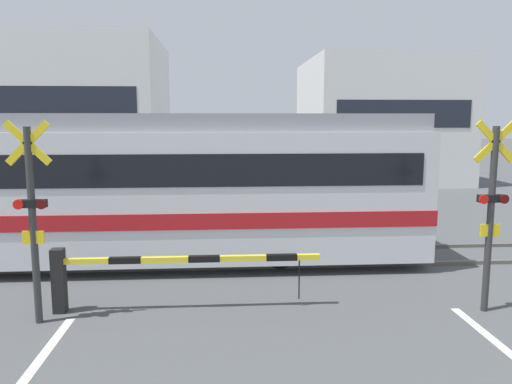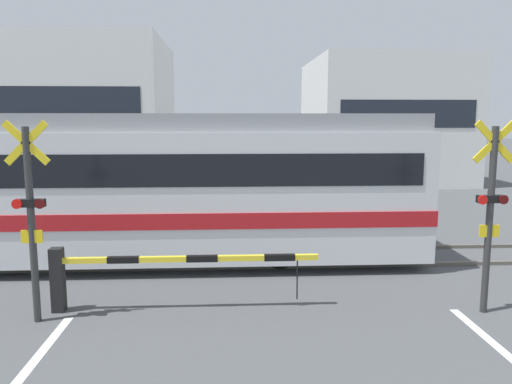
{
  "view_description": "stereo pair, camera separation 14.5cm",
  "coord_description": "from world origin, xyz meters",
  "px_view_note": "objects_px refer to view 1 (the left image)",
  "views": [
    {
      "loc": [
        -0.72,
        0.24,
        3.15
      ],
      "look_at": [
        0.0,
        10.81,
        1.6
      ],
      "focal_mm": 35.0,
      "sensor_mm": 36.0,
      "label": 1
    },
    {
      "loc": [
        -0.58,
        0.23,
        3.15
      ],
      "look_at": [
        0.0,
        10.81,
        1.6
      ],
      "focal_mm": 35.0,
      "sensor_mm": 36.0,
      "label": 2
    }
  ],
  "objects_px": {
    "crossing_barrier_far": "(323,204)",
    "crossing_signal_right": "(491,208)",
    "commuter_train": "(43,185)",
    "crossing_barrier_near": "(134,269)",
    "crossing_signal_left": "(32,214)"
  },
  "relations": [
    {
      "from": "crossing_barrier_near",
      "to": "crossing_barrier_far",
      "type": "distance_m",
      "value": 7.44
    },
    {
      "from": "crossing_signal_left",
      "to": "crossing_signal_right",
      "type": "distance_m",
      "value": 7.2
    },
    {
      "from": "commuter_train",
      "to": "crossing_signal_left",
      "type": "bearing_deg",
      "value": -73.31
    },
    {
      "from": "commuter_train",
      "to": "crossing_signal_left",
      "type": "height_order",
      "value": "commuter_train"
    },
    {
      "from": "crossing_barrier_near",
      "to": "crossing_signal_left",
      "type": "distance_m",
      "value": 1.8
    },
    {
      "from": "commuter_train",
      "to": "crossing_barrier_near",
      "type": "relative_size",
      "value": 3.73
    },
    {
      "from": "commuter_train",
      "to": "crossing_barrier_far",
      "type": "bearing_deg",
      "value": 24.67
    },
    {
      "from": "crossing_barrier_near",
      "to": "crossing_signal_left",
      "type": "height_order",
      "value": "crossing_signal_left"
    },
    {
      "from": "commuter_train",
      "to": "crossing_signal_right",
      "type": "relative_size",
      "value": 5.23
    },
    {
      "from": "crossing_barrier_near",
      "to": "crossing_signal_left",
      "type": "xyz_separation_m",
      "value": [
        -1.42,
        -0.41,
        1.02
      ]
    },
    {
      "from": "crossing_barrier_near",
      "to": "crossing_signal_right",
      "type": "distance_m",
      "value": 5.88
    },
    {
      "from": "crossing_barrier_far",
      "to": "crossing_signal_right",
      "type": "xyz_separation_m",
      "value": [
        1.42,
        -6.44,
        1.02
      ]
    },
    {
      "from": "commuter_train",
      "to": "crossing_signal_right",
      "type": "height_order",
      "value": "commuter_train"
    },
    {
      "from": "crossing_signal_left",
      "to": "crossing_barrier_near",
      "type": "bearing_deg",
      "value": 16.02
    },
    {
      "from": "crossing_barrier_far",
      "to": "crossing_signal_left",
      "type": "bearing_deg",
      "value": -131.91
    }
  ]
}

